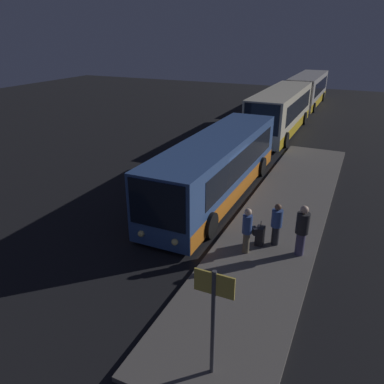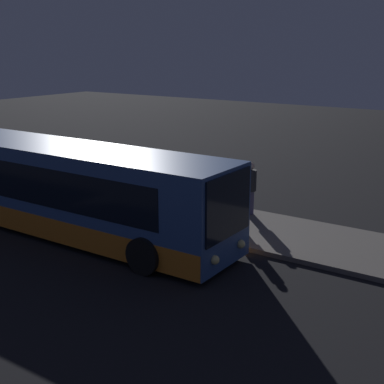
{
  "view_description": "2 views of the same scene",
  "coord_description": "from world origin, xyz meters",
  "px_view_note": "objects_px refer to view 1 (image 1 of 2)",
  "views": [
    {
      "loc": [
        14.68,
        5.73,
        7.2
      ],
      "look_at": [
        3.45,
        0.54,
        1.86
      ],
      "focal_mm": 35.0,
      "sensor_mm": 36.0,
      "label": 1
    },
    {
      "loc": [
        11.44,
        -11.3,
        5.76
      ],
      "look_at": [
        3.45,
        0.54,
        1.86
      ],
      "focal_mm": 50.0,
      "sensor_mm": 36.0,
      "label": 2
    }
  ],
  "objects_px": {
    "bus_second": "(281,111)",
    "sign_post": "(213,309)",
    "bus_lead": "(218,167)",
    "suitcase": "(260,236)",
    "passenger_waiting": "(302,229)",
    "passenger_boarding": "(277,223)",
    "passenger_with_bags": "(248,229)",
    "bus_third": "(308,90)"
  },
  "relations": [
    {
      "from": "bus_second",
      "to": "passenger_boarding",
      "type": "relative_size",
      "value": 7.26
    },
    {
      "from": "passenger_waiting",
      "to": "bus_lead",
      "type": "bearing_deg",
      "value": -141.84
    },
    {
      "from": "bus_second",
      "to": "passenger_boarding",
      "type": "height_order",
      "value": "bus_second"
    },
    {
      "from": "bus_lead",
      "to": "passenger_boarding",
      "type": "xyz_separation_m",
      "value": [
        3.57,
        3.61,
        -0.4
      ]
    },
    {
      "from": "bus_second",
      "to": "sign_post",
      "type": "relative_size",
      "value": 4.25
    },
    {
      "from": "bus_second",
      "to": "sign_post",
      "type": "distance_m",
      "value": 23.09
    },
    {
      "from": "suitcase",
      "to": "sign_post",
      "type": "bearing_deg",
      "value": 4.86
    },
    {
      "from": "bus_lead",
      "to": "bus_third",
      "type": "relative_size",
      "value": 1.03
    },
    {
      "from": "bus_third",
      "to": "passenger_waiting",
      "type": "bearing_deg",
      "value": 8.66
    },
    {
      "from": "bus_lead",
      "to": "sign_post",
      "type": "xyz_separation_m",
      "value": [
        9.61,
        3.62,
        0.52
      ]
    },
    {
      "from": "bus_lead",
      "to": "sign_post",
      "type": "relative_size",
      "value": 4.19
    },
    {
      "from": "bus_second",
      "to": "passenger_boarding",
      "type": "distance_m",
      "value": 17.16
    },
    {
      "from": "bus_lead",
      "to": "suitcase",
      "type": "height_order",
      "value": "bus_lead"
    },
    {
      "from": "passenger_waiting",
      "to": "sign_post",
      "type": "bearing_deg",
      "value": -20.29
    },
    {
      "from": "bus_lead",
      "to": "passenger_waiting",
      "type": "relative_size",
      "value": 6.19
    },
    {
      "from": "bus_third",
      "to": "sign_post",
      "type": "distance_m",
      "value": 35.64
    },
    {
      "from": "bus_second",
      "to": "passenger_with_bags",
      "type": "xyz_separation_m",
      "value": [
        17.71,
        2.84,
        -0.54
      ]
    },
    {
      "from": "bus_second",
      "to": "passenger_waiting",
      "type": "relative_size",
      "value": 6.29
    },
    {
      "from": "passenger_waiting",
      "to": "sign_post",
      "type": "distance_m",
      "value": 5.85
    },
    {
      "from": "passenger_waiting",
      "to": "suitcase",
      "type": "relative_size",
      "value": 1.95
    },
    {
      "from": "bus_lead",
      "to": "suitcase",
      "type": "xyz_separation_m",
      "value": [
        3.82,
        3.12,
        -0.9
      ]
    },
    {
      "from": "bus_third",
      "to": "passenger_with_bags",
      "type": "height_order",
      "value": "bus_third"
    },
    {
      "from": "bus_lead",
      "to": "bus_third",
      "type": "xyz_separation_m",
      "value": [
        -25.85,
        0.0,
        0.14
      ]
    },
    {
      "from": "sign_post",
      "to": "passenger_boarding",
      "type": "bearing_deg",
      "value": -179.98
    },
    {
      "from": "bus_lead",
      "to": "sign_post",
      "type": "distance_m",
      "value": 10.28
    },
    {
      "from": "bus_second",
      "to": "passenger_with_bags",
      "type": "relative_size",
      "value": 6.9
    },
    {
      "from": "bus_third",
      "to": "suitcase",
      "type": "distance_m",
      "value": 29.85
    },
    {
      "from": "bus_third",
      "to": "passenger_boarding",
      "type": "relative_size",
      "value": 6.92
    },
    {
      "from": "passenger_boarding",
      "to": "bus_lead",
      "type": "bearing_deg",
      "value": 179.11
    },
    {
      "from": "bus_third",
      "to": "passenger_waiting",
      "type": "xyz_separation_m",
      "value": [
        29.73,
        4.53,
        -0.4
      ]
    },
    {
      "from": "passenger_waiting",
      "to": "suitcase",
      "type": "xyz_separation_m",
      "value": [
        -0.06,
        -1.4,
        -0.63
      ]
    },
    {
      "from": "passenger_boarding",
      "to": "suitcase",
      "type": "bearing_deg",
      "value": -108.94
    },
    {
      "from": "bus_second",
      "to": "sign_post",
      "type": "xyz_separation_m",
      "value": [
        22.8,
        3.62,
        0.32
      ]
    },
    {
      "from": "suitcase",
      "to": "bus_third",
      "type": "bearing_deg",
      "value": -173.99
    },
    {
      "from": "passenger_waiting",
      "to": "passenger_with_bags",
      "type": "xyz_separation_m",
      "value": [
        0.63,
        -1.69,
        -0.07
      ]
    },
    {
      "from": "passenger_waiting",
      "to": "passenger_with_bags",
      "type": "bearing_deg",
      "value": -80.65
    },
    {
      "from": "bus_second",
      "to": "passenger_with_bags",
      "type": "height_order",
      "value": "bus_second"
    },
    {
      "from": "passenger_boarding",
      "to": "passenger_waiting",
      "type": "xyz_separation_m",
      "value": [
        0.31,
        0.91,
        0.14
      ]
    },
    {
      "from": "suitcase",
      "to": "sign_post",
      "type": "xyz_separation_m",
      "value": [
        5.79,
        0.49,
        1.42
      ]
    },
    {
      "from": "bus_second",
      "to": "bus_third",
      "type": "xyz_separation_m",
      "value": [
        -12.66,
        0.0,
        -0.06
      ]
    },
    {
      "from": "passenger_boarding",
      "to": "sign_post",
      "type": "height_order",
      "value": "sign_post"
    },
    {
      "from": "passenger_boarding",
      "to": "passenger_waiting",
      "type": "distance_m",
      "value": 0.97
    }
  ]
}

